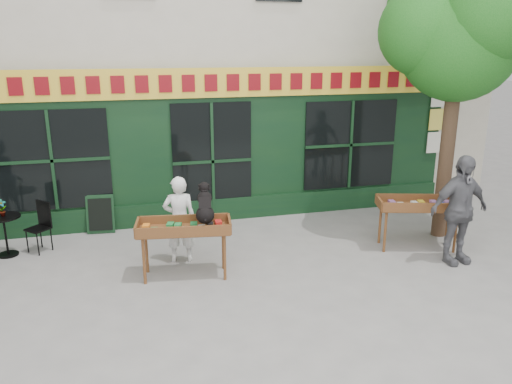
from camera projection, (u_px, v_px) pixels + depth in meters
ground at (237, 263)px, 8.91m from camera, size 80.00×80.00×0.00m
street_tree at (461, 24)px, 9.15m from camera, size 3.05×2.90×5.60m
book_cart_center at (184, 230)px, 8.18m from camera, size 1.57×0.83×0.99m
dog at (205, 202)px, 8.08m from camera, size 0.42×0.64×0.60m
woman at (180, 219)px, 8.79m from camera, size 0.62×0.45×1.57m
book_cart_right at (419, 207)px, 9.35m from camera, size 1.61×1.01×0.99m
man_right at (459, 210)px, 8.69m from camera, size 1.17×0.55×1.95m
bistro_table at (4, 228)px, 9.07m from camera, size 0.60×0.60×0.76m
bistro_chair_right at (41, 222)px, 9.33m from camera, size 0.51×0.51×0.95m
potted_plant at (1, 208)px, 8.97m from camera, size 0.19×0.15×0.32m
chalkboard at (100, 214)px, 10.24m from camera, size 0.58×0.24×0.79m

